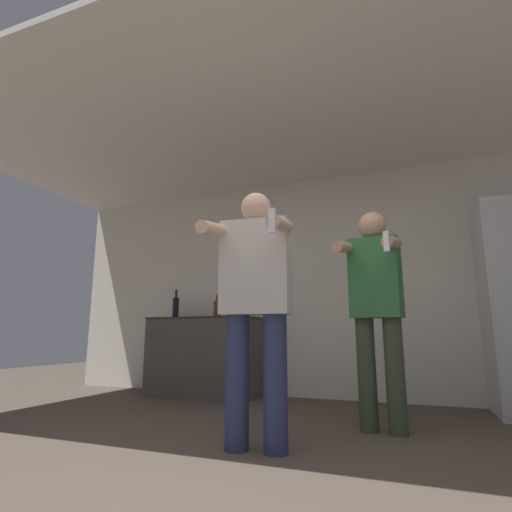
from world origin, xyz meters
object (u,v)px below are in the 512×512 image
at_px(bottle_short_whiskey, 241,308).
at_px(bottle_amber_bourbon, 217,308).
at_px(person_woman_foreground, 256,298).
at_px(person_man_side, 376,301).
at_px(bottle_dark_rum, 176,307).

xyz_separation_m(bottle_short_whiskey, bottle_amber_bourbon, (-0.31, 0.00, 0.01)).
distance_m(person_woman_foreground, person_man_side, 1.03).
distance_m(bottle_amber_bourbon, person_woman_foreground, 2.29).
relative_size(bottle_amber_bourbon, bottle_dark_rum, 0.77).
relative_size(bottle_dark_rum, person_man_side, 0.22).
bearing_deg(person_man_side, bottle_short_whiskey, 144.70).
bearing_deg(person_woman_foreground, bottle_short_whiskey, 116.07).
xyz_separation_m(bottle_amber_bourbon, bottle_dark_rum, (-0.58, -0.00, 0.03)).
bearing_deg(person_man_side, person_woman_foreground, -131.77).
distance_m(bottle_amber_bourbon, person_man_side, 2.25).
height_order(person_woman_foreground, person_man_side, person_man_side).
relative_size(person_woman_foreground, person_man_side, 0.99).
height_order(bottle_dark_rum, person_man_side, person_man_side).
bearing_deg(bottle_dark_rum, bottle_short_whiskey, 0.00).
height_order(bottle_short_whiskey, person_woman_foreground, person_woman_foreground).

